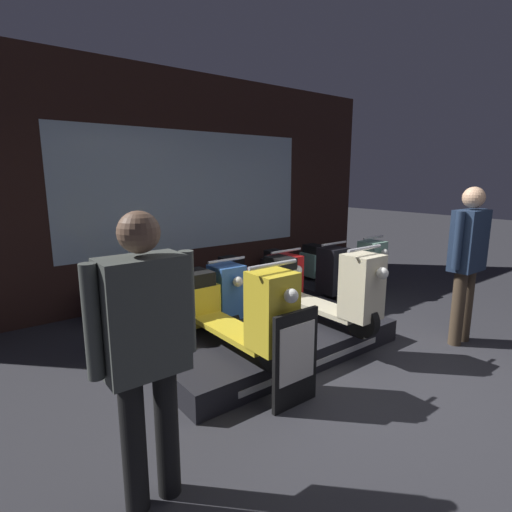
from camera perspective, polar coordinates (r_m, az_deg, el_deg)
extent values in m
plane|color=#2D2D33|center=(3.81, 19.30, -17.14)|extent=(30.00, 30.00, 0.00)
cube|color=#331E19|center=(5.99, -9.22, 9.61)|extent=(7.02, 0.08, 3.20)
cube|color=silver|center=(5.95, -9.00, 9.12)|extent=(3.86, 0.01, 1.70)
cube|color=black|center=(4.15, 2.87, -12.19)|extent=(2.49, 1.13, 0.23)
cube|color=silver|center=(3.79, 8.66, -14.96)|extent=(1.74, 0.01, 0.06)
cylinder|color=black|center=(3.27, 2.55, -13.42)|extent=(0.09, 0.35, 0.35)
cylinder|color=black|center=(4.22, -8.53, -7.66)|extent=(0.09, 0.35, 0.35)
cube|color=yellow|center=(3.73, -3.74, -10.33)|extent=(0.31, 1.14, 0.05)
cube|color=yellow|center=(3.16, 2.30, -7.82)|extent=(0.33, 0.31, 0.63)
cube|color=yellow|center=(4.17, -8.38, -6.59)|extent=(0.34, 0.37, 0.40)
cube|color=black|center=(4.09, -8.43, -3.03)|extent=(0.25, 0.33, 0.14)
cylinder|color=silver|center=(3.05, 2.46, -1.24)|extent=(0.46, 0.03, 0.03)
sphere|color=white|center=(2.95, 5.04, -5.69)|extent=(0.11, 0.11, 0.11)
cylinder|color=black|center=(4.03, 14.93, -8.87)|extent=(0.09, 0.35, 0.35)
cylinder|color=black|center=(4.84, 3.15, -5.05)|extent=(0.09, 0.35, 0.35)
cube|color=beige|center=(4.41, 8.48, -6.92)|extent=(0.31, 1.14, 0.05)
cube|color=beige|center=(3.95, 14.88, -4.27)|extent=(0.33, 0.31, 0.63)
cube|color=beige|center=(4.79, 3.37, -4.09)|extent=(0.34, 0.37, 0.40)
cube|color=black|center=(4.72, 3.47, -0.96)|extent=(0.25, 0.33, 0.14)
cylinder|color=silver|center=(3.86, 15.27, 1.05)|extent=(0.46, 0.03, 0.03)
sphere|color=white|center=(3.78, 17.61, -2.36)|extent=(0.11, 0.11, 0.11)
cylinder|color=black|center=(4.14, -14.17, -11.76)|extent=(0.09, 0.35, 0.35)
cylinder|color=black|center=(5.23, -19.73, -7.10)|extent=(0.09, 0.35, 0.35)
cube|color=#BCBCC1|center=(4.68, -17.29, -9.25)|extent=(0.31, 1.14, 0.05)
cube|color=#BCBCC1|center=(4.04, -14.55, -7.31)|extent=(0.33, 0.31, 0.63)
cube|color=#BCBCC1|center=(5.18, -19.71, -6.23)|extent=(0.34, 0.37, 0.40)
cube|color=black|center=(5.10, -19.88, -3.37)|extent=(0.25, 0.33, 0.14)
cylinder|color=silver|center=(3.93, -14.78, -2.18)|extent=(0.46, 0.03, 0.03)
sphere|color=white|center=(3.80, -13.38, -5.69)|extent=(0.11, 0.11, 0.11)
cylinder|color=black|center=(4.52, -3.95, -9.39)|extent=(0.09, 0.35, 0.35)
cylinder|color=black|center=(5.54, -11.18, -5.60)|extent=(0.09, 0.35, 0.35)
cube|color=#386BBC|center=(5.02, -7.95, -7.40)|extent=(0.31, 1.14, 0.05)
cube|color=#386BBC|center=(4.43, -4.20, -5.29)|extent=(0.33, 0.31, 0.63)
cube|color=#386BBC|center=(5.49, -11.10, -4.77)|extent=(0.34, 0.37, 0.40)
cube|color=black|center=(5.42, -11.16, -2.05)|extent=(0.25, 0.33, 0.14)
cylinder|color=silver|center=(4.33, -4.21, -0.58)|extent=(0.46, 0.03, 0.03)
sphere|color=white|center=(4.21, -2.60, -3.68)|extent=(0.11, 0.11, 0.11)
cylinder|color=black|center=(5.02, 4.34, -7.22)|extent=(0.09, 0.35, 0.35)
cylinder|color=black|center=(5.96, -3.72, -4.19)|extent=(0.09, 0.35, 0.35)
cube|color=red|center=(5.47, -0.04, -5.66)|extent=(0.31, 1.14, 0.05)
cube|color=red|center=(4.94, 4.20, -3.51)|extent=(0.33, 0.31, 0.63)
cube|color=red|center=(5.91, -3.59, -3.40)|extent=(0.34, 0.37, 0.40)
cube|color=black|center=(5.84, -3.57, -0.86)|extent=(0.25, 0.33, 0.14)
cylinder|color=silver|center=(4.85, 4.33, 0.73)|extent=(0.46, 0.03, 0.03)
sphere|color=white|center=(4.75, 5.97, -1.99)|extent=(0.11, 0.11, 0.11)
cylinder|color=black|center=(5.61, 10.95, -5.37)|extent=(0.09, 0.35, 0.35)
cylinder|color=black|center=(6.46, 2.65, -2.92)|extent=(0.09, 0.35, 0.35)
cube|color=black|center=(6.02, 6.50, -4.14)|extent=(0.31, 1.14, 0.05)
cube|color=black|center=(5.54, 10.87, -2.03)|extent=(0.33, 0.31, 0.63)
cube|color=black|center=(6.42, 2.81, -2.18)|extent=(0.34, 0.37, 0.40)
cube|color=black|center=(6.36, 2.89, 0.16)|extent=(0.25, 0.33, 0.14)
cylinder|color=silver|center=(5.46, 11.09, 1.76)|extent=(0.46, 0.03, 0.03)
sphere|color=white|center=(5.37, 12.67, -0.63)|extent=(0.11, 0.11, 0.11)
cylinder|color=black|center=(6.27, 16.20, -3.83)|extent=(0.09, 0.35, 0.35)
cylinder|color=black|center=(7.04, 8.03, -1.82)|extent=(0.09, 0.35, 0.35)
cube|color=#8EC6AD|center=(6.64, 11.87, -2.84)|extent=(0.31, 1.14, 0.05)
cube|color=#8EC6AD|center=(6.21, 16.18, -0.84)|extent=(0.33, 0.31, 0.63)
cube|color=#8EC6AD|center=(7.00, 8.20, -1.14)|extent=(0.34, 0.37, 0.40)
cube|color=black|center=(6.94, 8.32, 1.02)|extent=(0.25, 0.33, 0.14)
cylinder|color=silver|center=(6.14, 16.44, 2.56)|extent=(0.46, 0.03, 0.03)
sphere|color=white|center=(6.05, 17.92, 0.45)|extent=(0.11, 0.11, 0.11)
cylinder|color=black|center=(2.41, -17.05, -24.42)|extent=(0.13, 0.13, 0.78)
cylinder|color=black|center=(2.47, -12.60, -23.24)|extent=(0.13, 0.13, 0.78)
cube|color=#474C47|center=(2.12, -15.76, -8.25)|extent=(0.42, 0.24, 0.61)
cylinder|color=#474C47|center=(2.04, -22.38, -8.76)|extent=(0.08, 0.08, 0.57)
cylinder|color=#474C47|center=(2.21, -9.75, -6.48)|extent=(0.08, 0.08, 0.57)
sphere|color=brown|center=(2.02, -16.42, 3.28)|extent=(0.21, 0.21, 0.21)
cylinder|color=#473828|center=(4.75, 26.88, -6.71)|extent=(0.13, 0.13, 0.80)
cylinder|color=#473828|center=(4.91, 27.81, -6.23)|extent=(0.13, 0.13, 0.80)
cube|color=#1E2D47|center=(4.67, 28.15, 1.95)|extent=(0.41, 0.23, 0.63)
cylinder|color=#1E2D47|center=(4.45, 26.89, 1.99)|extent=(0.08, 0.08, 0.58)
cylinder|color=#1E2D47|center=(4.89, 29.36, 2.51)|extent=(0.08, 0.08, 0.58)
sphere|color=tan|center=(4.63, 28.67, 7.34)|extent=(0.22, 0.22, 0.22)
cube|color=black|center=(3.19, 5.63, -14.50)|extent=(0.44, 0.04, 0.78)
cube|color=white|center=(3.15, 5.92, -13.67)|extent=(0.36, 0.01, 0.47)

